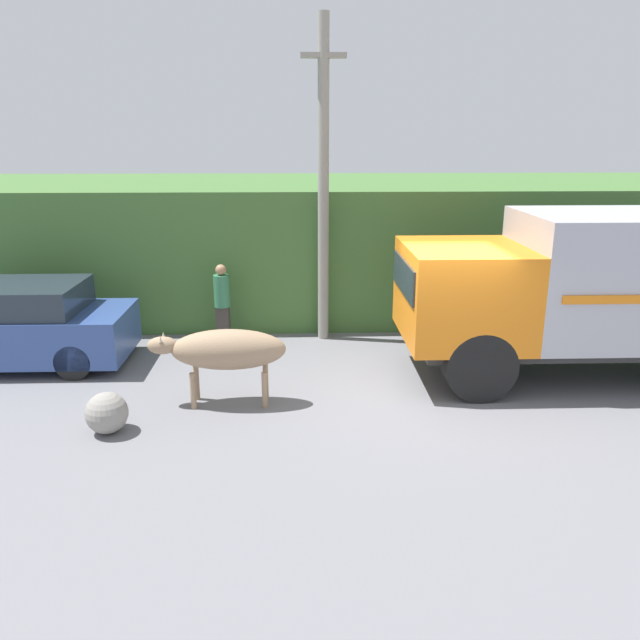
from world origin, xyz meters
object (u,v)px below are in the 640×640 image
at_px(parked_suv, 17,326).
at_px(pedestrian_on_hill, 222,300).
at_px(roadside_rock, 107,413).
at_px(brown_cow, 225,350).
at_px(utility_pole, 323,180).
at_px(cargo_truck, 607,286).

height_order(parked_suv, pedestrian_on_hill, pedestrian_on_hill).
xyz_separation_m(parked_suv, roadside_rock, (2.51, -2.99, -0.46)).
bearing_deg(brown_cow, parked_suv, 140.47).
height_order(parked_suv, utility_pole, utility_pole).
relative_size(cargo_truck, pedestrian_on_hill, 4.10).
distance_m(brown_cow, utility_pole, 4.55).
distance_m(cargo_truck, brown_cow, 6.79).
distance_m(utility_pole, roadside_rock, 6.37).
bearing_deg(utility_pole, parked_suv, -166.38).
xyz_separation_m(parked_suv, pedestrian_on_hill, (3.76, 1.23, 0.16)).
bearing_deg(utility_pole, brown_cow, -116.73).
bearing_deg(roadside_rock, parked_suv, 130.00).
bearing_deg(pedestrian_on_hill, parked_suv, 23.39).
bearing_deg(pedestrian_on_hill, cargo_truck, 167.90).
bearing_deg(roadside_rock, utility_pole, 52.43).
distance_m(cargo_truck, utility_pole, 5.77).
bearing_deg(brown_cow, utility_pole, 49.23).
height_order(brown_cow, roadside_rock, brown_cow).
relative_size(utility_pole, roadside_rock, 10.40).
distance_m(cargo_truck, roadside_rock, 8.69).
relative_size(pedestrian_on_hill, utility_pole, 0.26).
bearing_deg(utility_pole, cargo_truck, -26.23).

